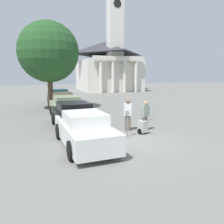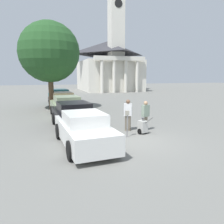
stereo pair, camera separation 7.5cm
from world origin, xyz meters
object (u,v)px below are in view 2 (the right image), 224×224
at_px(parking_meter, 127,119).
at_px(equipment_cart, 143,126).
at_px(parked_car_teal, 59,97).
at_px(person_supervisor, 145,114).
at_px(parked_car_black, 73,116).
at_px(person_worker, 128,113).
at_px(church, 109,62).
at_px(parked_car_tan, 62,101).
at_px(parked_car_sage, 67,107).
at_px(parked_car_white, 84,130).

height_order(parking_meter, equipment_cart, parking_meter).
distance_m(parking_meter, equipment_cart, 1.20).
bearing_deg(parked_car_teal, person_supervisor, -78.08).
relative_size(parked_car_black, person_worker, 2.77).
height_order(person_supervisor, church, church).
height_order(person_worker, person_supervisor, person_worker).
distance_m(parked_car_tan, equipment_cart, 10.25).
relative_size(parked_car_tan, church, 0.21).
xyz_separation_m(parking_meter, equipment_cart, (1.01, 0.36, -0.54)).
bearing_deg(parked_car_tan, parked_car_black, -94.33).
relative_size(parking_meter, person_worker, 0.77).
height_order(parked_car_black, person_worker, person_worker).
xyz_separation_m(parked_car_sage, equipment_cart, (3.27, -5.91, -0.31)).
distance_m(parking_meter, person_worker, 1.29).
distance_m(parked_car_teal, church, 22.11).
height_order(parked_car_tan, equipment_cart, parked_car_tan).
bearing_deg(parking_meter, church, 74.90).
height_order(parked_car_teal, person_supervisor, person_supervisor).
bearing_deg(parked_car_white, church, 67.25).
distance_m(parked_car_black, person_worker, 3.11).
bearing_deg(person_worker, parked_car_tan, -43.62).
xyz_separation_m(parked_car_white, parked_car_sage, (0.00, 6.94, 0.00)).
height_order(parked_car_white, equipment_cart, parked_car_white).
height_order(parked_car_sage, person_worker, person_worker).
xyz_separation_m(parked_car_tan, person_supervisor, (3.66, -9.19, 0.23)).
relative_size(parked_car_white, parking_meter, 3.62).
xyz_separation_m(parked_car_tan, church, (10.91, 22.01, 4.76)).
bearing_deg(equipment_cart, parked_car_black, 131.60).
relative_size(parked_car_sage, person_worker, 2.84).
distance_m(parked_car_tan, person_worker, 9.32).
bearing_deg(parked_car_teal, person_worker, -81.64).
relative_size(parked_car_black, equipment_cart, 4.74).
distance_m(parked_car_tan, parked_car_teal, 3.37).
relative_size(parked_car_teal, person_supervisor, 3.14).
bearing_deg(parking_meter, person_worker, 66.78).
relative_size(parked_car_black, parked_car_tan, 0.93).
bearing_deg(parked_car_black, person_worker, -31.47).
relative_size(person_worker, church, 0.07).
bearing_deg(church, person_supervisor, -103.08).
bearing_deg(parked_car_tan, person_supervisor, -72.61).
height_order(parked_car_black, person_supervisor, person_supervisor).
xyz_separation_m(parked_car_black, person_worker, (2.76, -1.42, 0.27)).
xyz_separation_m(parked_car_tan, equipment_cart, (3.26, -9.72, -0.31)).
distance_m(parked_car_black, parked_car_tan, 7.48).
bearing_deg(parked_car_tan, parked_car_white, -94.33).
height_order(parked_car_white, person_supervisor, person_supervisor).
height_order(parked_car_sage, parked_car_tan, parked_car_sage).
distance_m(parked_car_white, equipment_cart, 3.44).
bearing_deg(parked_car_black, church, 65.37).
bearing_deg(parked_car_teal, equipment_cart, -80.32).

